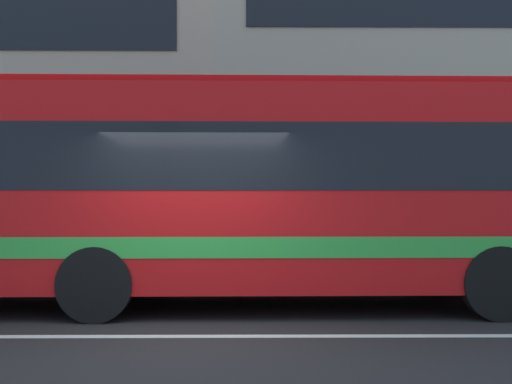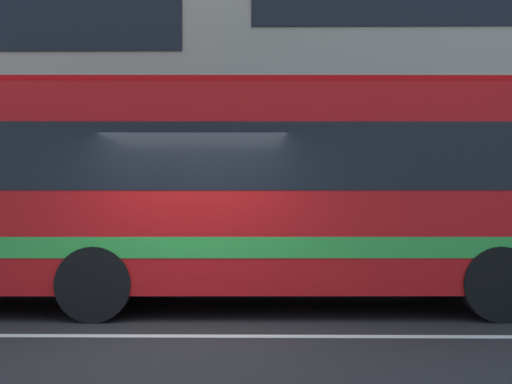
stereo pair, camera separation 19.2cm
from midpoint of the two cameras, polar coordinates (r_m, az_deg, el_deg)
ground_plane at (r=7.60m, az=-6.99°, el=-12.96°), size 160.00×160.00×0.00m
lane_centre_line at (r=7.60m, az=-6.99°, el=-12.93°), size 60.00×0.16×0.01m
hedge_row_far at (r=12.95m, az=-6.97°, el=-5.96°), size 13.17×1.10×0.88m
transit_bus at (r=9.58m, az=-9.26°, el=0.51°), size 11.39×2.82×3.30m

